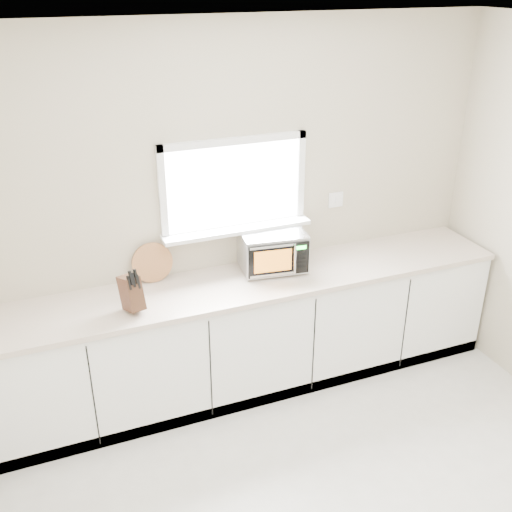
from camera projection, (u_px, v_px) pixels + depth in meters
back_wall at (234, 209)px, 4.39m from camera, size 4.00×0.17×2.70m
cabinets at (249, 336)px, 4.54m from camera, size 3.92×0.60×0.88m
countertop at (249, 283)px, 4.33m from camera, size 3.92×0.64×0.04m
microwave at (272, 249)px, 4.43m from camera, size 0.51×0.44×0.30m
knife_block at (131, 292)px, 3.89m from camera, size 0.16×0.24×0.31m
cutting_board at (152, 263)px, 4.26m from camera, size 0.29×0.07×0.29m
coffee_grinder at (258, 261)px, 4.35m from camera, size 0.17×0.17×0.24m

